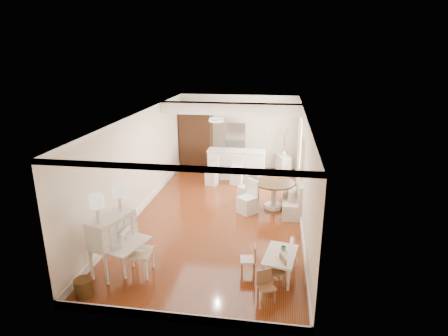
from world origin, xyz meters
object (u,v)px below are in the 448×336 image
(secretary_bureau, at_px, (113,244))
(kids_chair_b, at_px, (248,259))
(slip_chair_near, at_px, (248,197))
(fridge, at_px, (245,147))
(slip_chair_far, at_px, (247,187))
(sideboard, at_px, (283,165))
(bar_stool_right, at_px, (236,170))
(pantry_cabinet, at_px, (196,138))
(kids_table, at_px, (280,265))
(kids_chair_a, at_px, (276,271))
(dining_table, at_px, (274,195))
(gustavian_armchair, at_px, (138,252))
(bar_stool_left, at_px, (212,171))
(wicker_basket, at_px, (84,287))
(kids_chair_c, at_px, (267,287))
(breakfast_counter, at_px, (236,164))

(secretary_bureau, xyz_separation_m, kids_chair_b, (2.75, 0.32, -0.30))
(slip_chair_near, xyz_separation_m, fridge, (-0.47, 4.00, 0.43))
(slip_chair_far, bearing_deg, slip_chair_near, 51.45)
(kids_chair_b, height_order, sideboard, sideboard)
(bar_stool_right, xyz_separation_m, pantry_cabinet, (-1.78, 1.70, 0.67))
(pantry_cabinet, bearing_deg, kids_table, -64.82)
(slip_chair_near, bearing_deg, sideboard, 115.81)
(pantry_cabinet, bearing_deg, secretary_bureau, -90.78)
(kids_table, relative_size, fridge, 0.55)
(kids_chair_a, bearing_deg, fridge, 167.25)
(kids_table, bearing_deg, dining_table, 93.58)
(gustavian_armchair, distance_m, sideboard, 7.50)
(kids_chair_a, distance_m, kids_chair_b, 0.66)
(kids_table, bearing_deg, fridge, 101.33)
(kids_table, relative_size, bar_stool_left, 1.06)
(dining_table, relative_size, pantry_cabinet, 0.51)
(kids_chair_b, bearing_deg, fridge, 178.66)
(secretary_bureau, bearing_deg, wicker_basket, -87.23)
(kids_chair_c, bearing_deg, kids_table, 46.51)
(dining_table, bearing_deg, slip_chair_near, -148.55)
(breakfast_counter, distance_m, pantry_cabinet, 2.11)
(sideboard, bearing_deg, kids_chair_b, -114.99)
(bar_stool_left, bearing_deg, breakfast_counter, 61.63)
(secretary_bureau, distance_m, kids_chair_c, 3.22)
(kids_chair_c, relative_size, slip_chair_near, 0.63)
(secretary_bureau, xyz_separation_m, kids_chair_a, (3.33, 0.00, -0.32))
(breakfast_counter, relative_size, sideboard, 2.68)
(bar_stool_left, xyz_separation_m, fridge, (0.94, 1.88, 0.43))
(slip_chair_far, xyz_separation_m, pantry_cabinet, (-2.27, 3.14, 0.70))
(kids_chair_a, distance_m, sideboard, 6.89)
(kids_chair_b, xyz_separation_m, pantry_cabinet, (-2.65, 7.03, 0.82))
(kids_chair_c, distance_m, fridge, 7.96)
(gustavian_armchair, height_order, kids_table, gustavian_armchair)
(dining_table, bearing_deg, pantry_cabinet, 130.68)
(dining_table, height_order, slip_chair_near, slip_chair_near)
(secretary_bureau, xyz_separation_m, breakfast_counter, (1.80, 6.28, -0.11))
(bar_stool_right, bearing_deg, kids_chair_a, -70.30)
(kids_chair_a, bearing_deg, kids_chair_c, -40.41)
(slip_chair_near, distance_m, pantry_cabinet, 4.72)
(pantry_cabinet, bearing_deg, slip_chair_near, -59.60)
(kids_table, distance_m, bar_stool_left, 5.62)
(wicker_basket, height_order, bar_stool_right, bar_stool_right)
(kids_chair_b, relative_size, dining_table, 0.56)
(secretary_bureau, xyz_separation_m, sideboard, (3.46, 6.89, -0.26))
(breakfast_counter, bearing_deg, kids_chair_a, -76.32)
(kids_chair_c, height_order, sideboard, sideboard)
(pantry_cabinet, xyz_separation_m, sideboard, (3.36, -0.47, -0.78))
(gustavian_armchair, bearing_deg, slip_chair_near, -32.38)
(pantry_cabinet, xyz_separation_m, fridge, (1.90, -0.03, -0.25))
(kids_chair_b, xyz_separation_m, bar_stool_right, (-0.88, 5.33, 0.15))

